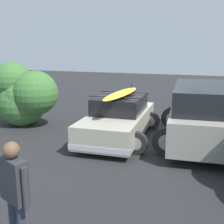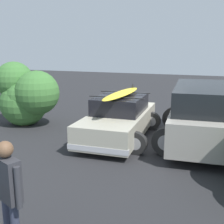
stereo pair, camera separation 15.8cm
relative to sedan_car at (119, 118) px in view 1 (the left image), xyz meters
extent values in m
cube|color=#28282B|center=(-0.57, -0.72, -0.63)|extent=(44.00, 44.00, 0.02)
cube|color=#B7B29E|center=(0.00, 0.04, -0.13)|extent=(1.84, 4.01, 0.64)
cube|color=black|center=(0.01, -0.12, 0.43)|extent=(1.51, 1.97, 0.49)
cube|color=silver|center=(-0.13, 1.95, -0.33)|extent=(1.62, 0.21, 0.14)
cube|color=silver|center=(0.13, -1.88, -0.33)|extent=(1.62, 0.21, 0.14)
cylinder|color=black|center=(-0.89, 1.19, -0.32)|extent=(0.61, 0.18, 0.61)
cylinder|color=#99999E|center=(-0.89, 1.19, -0.32)|extent=(0.33, 0.19, 0.33)
cylinder|color=black|center=(0.73, 1.30, -0.32)|extent=(0.61, 0.18, 0.61)
cylinder|color=#99999E|center=(0.73, 1.30, -0.32)|extent=(0.33, 0.19, 0.33)
cylinder|color=black|center=(-0.73, -1.23, -0.32)|extent=(0.61, 0.18, 0.61)
cylinder|color=#99999E|center=(-0.73, -1.23, -0.32)|extent=(0.33, 0.19, 0.33)
cylinder|color=black|center=(0.89, -1.12, -0.32)|extent=(0.61, 0.18, 0.61)
cylinder|color=#99999E|center=(0.89, -1.12, -0.32)|extent=(0.33, 0.19, 0.33)
cylinder|color=black|center=(-0.03, 0.40, 0.72)|extent=(1.66, 0.14, 0.03)
cylinder|color=black|center=(0.04, -0.64, 0.72)|extent=(1.66, 0.14, 0.03)
ellipsoid|color=yellow|center=(-0.06, 0.00, 0.78)|extent=(0.50, 2.76, 0.09)
cone|color=black|center=(-0.07, -1.10, 0.89)|extent=(0.10, 0.10, 0.14)
cube|color=#9E998E|center=(-2.47, -0.38, 0.05)|extent=(2.25, 4.51, 0.84)
cube|color=black|center=(-2.47, -0.38, 0.78)|extent=(2.01, 3.55, 0.62)
cylinder|color=black|center=(-2.26, -2.65, 0.15)|extent=(0.70, 0.25, 0.68)
cylinder|color=black|center=(-1.67, 1.01, -0.24)|extent=(0.76, 0.22, 0.76)
cylinder|color=#99999E|center=(-1.67, 1.01, -0.24)|extent=(0.42, 0.23, 0.42)
cylinder|color=black|center=(-1.42, -1.59, -0.24)|extent=(0.76, 0.22, 0.76)
cylinder|color=#99999E|center=(-1.42, -1.59, -0.24)|extent=(0.42, 0.23, 0.42)
cylinder|color=#33384C|center=(-0.30, 5.28, -0.23)|extent=(0.11, 0.11, 0.78)
cube|color=#333338|center=(-0.40, 5.32, 0.46)|extent=(0.49, 0.33, 0.59)
sphere|color=brown|center=(-0.40, 5.32, 0.87)|extent=(0.21, 0.21, 0.21)
cylinder|color=#333338|center=(-0.65, 5.42, 0.43)|extent=(0.08, 0.08, 0.55)
cylinder|color=#333338|center=(-0.15, 5.22, 0.43)|extent=(0.08, 0.08, 0.55)
cylinder|color=#4C3828|center=(3.70, -0.07, -0.37)|extent=(0.33, 0.33, 0.50)
sphere|color=#427A38|center=(3.67, -0.03, 0.43)|extent=(1.20, 1.20, 1.20)
sphere|color=#427A38|center=(3.80, -0.22, 0.18)|extent=(1.70, 1.70, 1.70)
sphere|color=#427A38|center=(3.13, -0.13, 0.60)|extent=(1.55, 1.55, 1.55)
sphere|color=#427A38|center=(4.11, -0.17, 0.99)|extent=(1.35, 1.35, 1.35)
camera|label=1|loc=(-2.74, 7.99, 2.11)|focal=45.00mm
camera|label=2|loc=(-2.89, 7.94, 2.11)|focal=45.00mm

